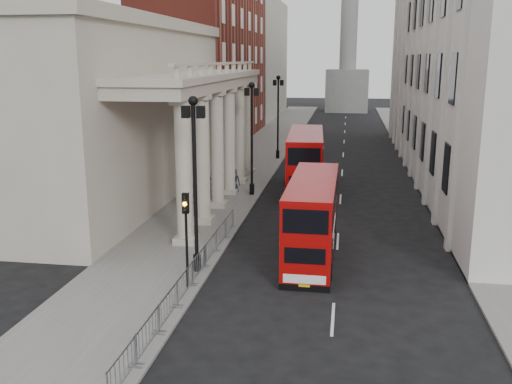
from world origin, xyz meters
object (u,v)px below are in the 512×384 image
at_px(traffic_light, 186,223).
at_px(lamp_post_north, 278,111).
at_px(lamp_post_south, 195,173).
at_px(lamp_post_mid, 252,131).
at_px(pedestrian_a, 190,200).
at_px(monument_column, 349,26).
at_px(pedestrian_c, 234,181).
at_px(bus_near, 312,217).
at_px(bus_far, 305,161).
at_px(pedestrian_b, 212,188).

bearing_deg(traffic_light, lamp_post_north, 90.17).
distance_m(lamp_post_south, traffic_light, 2.71).
distance_m(lamp_post_mid, pedestrian_a, 7.58).
relative_size(monument_column, lamp_post_south, 6.51).
relative_size(traffic_light, pedestrian_c, 2.25).
height_order(bus_near, pedestrian_a, bus_near).
height_order(lamp_post_south, traffic_light, lamp_post_south).
bearing_deg(traffic_light, monument_column, 85.87).
bearing_deg(lamp_post_south, bus_near, 31.51).
distance_m(lamp_post_south, lamp_post_mid, 16.00).
xyz_separation_m(lamp_post_mid, pedestrian_a, (-3.22, -5.60, -3.97)).
height_order(traffic_light, pedestrian_a, traffic_light).
relative_size(bus_far, pedestrian_b, 6.21).
relative_size(lamp_post_mid, pedestrian_c, 4.36).
relative_size(monument_column, bus_far, 5.06).
height_order(lamp_post_mid, pedestrian_b, lamp_post_mid).
xyz_separation_m(pedestrian_a, pedestrian_c, (1.83, 5.70, 0.14)).
bearing_deg(bus_far, pedestrian_b, -148.43).
height_order(lamp_post_mid, bus_near, lamp_post_mid).
xyz_separation_m(lamp_post_mid, pedestrian_b, (-2.55, -2.17, -3.93)).
relative_size(monument_column, traffic_light, 12.60).
bearing_deg(monument_column, pedestrian_c, -96.34).
bearing_deg(lamp_post_north, lamp_post_south, -90.00).
bearing_deg(lamp_post_north, pedestrian_a, -98.49).
bearing_deg(pedestrian_a, traffic_light, -103.97).
bearing_deg(bus_far, lamp_post_mid, -152.77).
height_order(monument_column, pedestrian_a, monument_column).
xyz_separation_m(lamp_post_mid, bus_far, (3.81, 2.23, -2.52)).
distance_m(lamp_post_south, bus_near, 6.80).
distance_m(bus_near, pedestrian_b, 13.23).
xyz_separation_m(monument_column, bus_near, (-1.30, -84.75, -13.84)).
distance_m(lamp_post_mid, bus_far, 5.09).
distance_m(traffic_light, pedestrian_b, 16.21).
relative_size(lamp_post_mid, lamp_post_north, 1.00).
bearing_deg(traffic_light, lamp_post_mid, 90.32).
xyz_separation_m(lamp_post_mid, bus_near, (5.30, -12.75, -2.77)).
relative_size(pedestrian_a, pedestrian_b, 0.94).
bearing_deg(bus_near, lamp_post_south, -148.13).
xyz_separation_m(bus_near, bus_far, (-1.48, 14.98, 0.25)).
distance_m(pedestrian_b, pedestrian_c, 2.55).
bearing_deg(pedestrian_c, monument_column, 74.12).
distance_m(traffic_light, pedestrian_c, 18.30).
distance_m(lamp_post_north, traffic_light, 34.07).
xyz_separation_m(bus_near, pedestrian_a, (-8.52, 7.16, -1.21)).
xyz_separation_m(lamp_post_mid, traffic_light, (0.10, -18.02, -1.80)).
distance_m(bus_far, pedestrian_a, 10.62).
distance_m(lamp_post_mid, bus_near, 14.08).
relative_size(bus_near, pedestrian_a, 5.83).
distance_m(bus_near, bus_far, 15.05).
height_order(monument_column, bus_near, monument_column).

